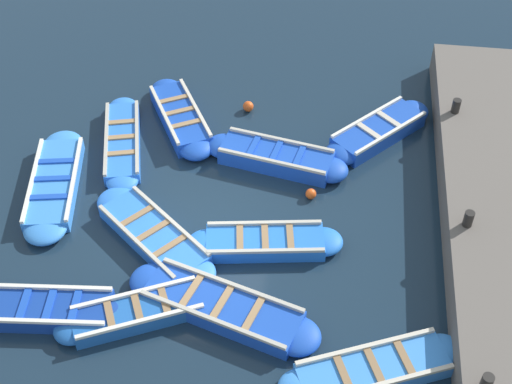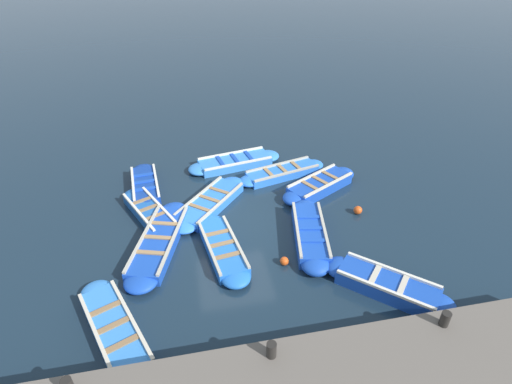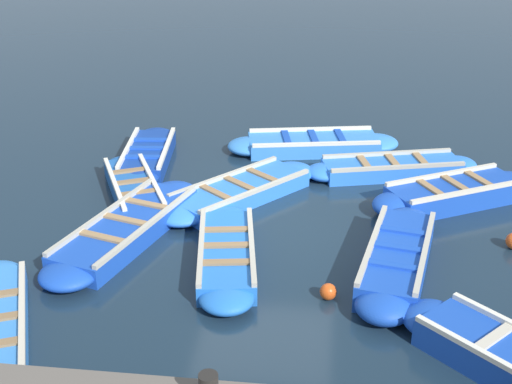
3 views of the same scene
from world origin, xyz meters
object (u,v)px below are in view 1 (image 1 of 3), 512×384
boat_outer_left (154,235)px  boat_end_of_row (55,184)px  boat_tucked (138,313)px  boat_mid_row (180,118)px  boat_alongside (378,132)px  boat_far_corner (222,308)px  boat_bow_out (373,370)px  boat_near_quay (276,158)px  bollard_mid_south (487,383)px  boat_broadside (123,142)px  buoy_white_drifting (248,106)px  buoy_orange_near (311,194)px  bollard_north (456,106)px  buoy_yellow_far (3,297)px  bollard_mid_north (468,219)px  boat_drifting (265,242)px  boat_outer_right (51,310)px

boat_outer_left → boat_end_of_row: bearing=-25.5°
boat_tucked → boat_end_of_row: bearing=-49.4°
boat_mid_row → boat_outer_left: (-0.25, 3.91, -0.05)m
boat_alongside → boat_far_corner: size_ratio=0.72×
boat_end_of_row → boat_bow_out: boat_end_of_row is taller
boat_near_quay → boat_mid_row: 2.80m
boat_mid_row → boat_far_corner: bearing=109.7°
boat_mid_row → bollard_mid_south: (-6.64, 7.04, 0.75)m
boat_end_of_row → boat_alongside: size_ratio=1.29×
boat_broadside → boat_bow_out: (-6.09, 5.50, -0.00)m
boat_end_of_row → boat_outer_left: (-2.59, 1.24, -0.01)m
boat_outer_left → buoy_white_drifting: 4.85m
bollard_mid_south → buoy_orange_near: 5.87m
boat_mid_row → bollard_north: (-6.64, -0.38, 0.75)m
boat_outer_left → boat_far_corner: (-1.74, 1.66, 0.02)m
boat_broadside → boat_near_quay: bearing=178.0°
boat_mid_row → boat_bow_out: boat_mid_row is taller
boat_far_corner → buoy_yellow_far: 4.29m
buoy_orange_near → bollard_north: bearing=-141.2°
boat_broadside → buoy_orange_near: bearing=166.1°
boat_alongside → bollard_mid_north: 3.93m
boat_drifting → boat_bow_out: size_ratio=0.94×
boat_near_quay → bollard_north: bollard_north is taller
bollard_mid_north → buoy_yellow_far: size_ratio=1.30×
boat_broadside → boat_outer_left: size_ratio=1.07×
buoy_yellow_far → buoy_white_drifting: buoy_white_drifting is taller
boat_drifting → bollard_mid_north: bollard_mid_north is taller
boat_mid_row → boat_alongside: 4.90m
bollard_north → buoy_yellow_far: bearing=35.0°
boat_drifting → bollard_north: bollard_north is taller
boat_tucked → buoy_yellow_far: boat_tucked is taller
boat_outer_left → bollard_mid_south: bearing=153.9°
bollard_mid_south → boat_broadside: bearing=-37.4°
boat_broadside → boat_outer_left: 3.21m
boat_mid_row → boat_outer_right: 6.18m
boat_broadside → boat_outer_right: bearing=89.6°
boat_drifting → buoy_orange_near: size_ratio=13.77×
boat_far_corner → boat_outer_right: bearing=8.6°
buoy_white_drifting → bollard_mid_north: bearing=141.0°
boat_alongside → boat_outer_left: size_ratio=0.89×
boat_tucked → boat_outer_right: boat_outer_right is taller
buoy_orange_near → boat_broadside: bearing=-13.9°
boat_alongside → bollard_mid_north: (-1.74, 3.44, 0.75)m
boat_far_corner → boat_alongside: bearing=-117.1°
boat_tucked → bollard_mid_south: 6.37m
boat_near_quay → buoy_white_drifting: size_ratio=12.91×
boat_drifting → boat_near_quay: boat_near_quay is taller
boat_end_of_row → bollard_mid_south: 10.02m
boat_bow_out → buoy_yellow_far: 7.21m
boat_tucked → boat_alongside: (-4.48, -5.99, 0.04)m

